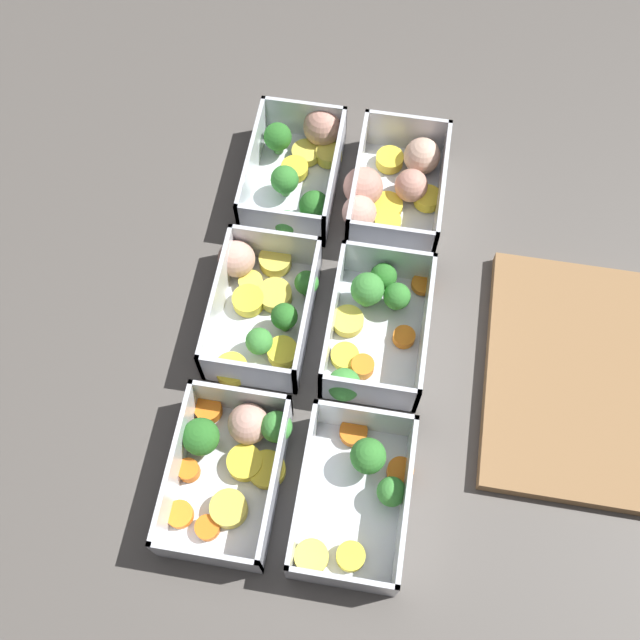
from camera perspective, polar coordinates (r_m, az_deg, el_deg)
The scene contains 8 objects.
ground_plane at distance 0.86m, azimuth 0.00°, elevation -0.62°, with size 4.00×4.00×0.00m, color #56514C.
container_near_left at distance 0.95m, azimuth -1.50°, elevation 11.69°, with size 0.19×0.11×0.06m.
container_near_center at distance 0.85m, azimuth -4.49°, elevation 1.29°, with size 0.19×0.12×0.06m.
container_near_right at distance 0.79m, azimuth -6.81°, elevation -10.54°, with size 0.18×0.12×0.06m.
container_far_left at distance 0.94m, azimuth 5.55°, elevation 10.10°, with size 0.17×0.14×0.06m.
container_far_center at distance 0.84m, azimuth 4.10°, elevation -0.30°, with size 0.18×0.12×0.06m.
container_far_right at distance 0.78m, azimuth 2.89°, elevation -13.03°, with size 0.18×0.11×0.06m.
cutting_board at distance 0.87m, azimuth 18.38°, elevation -4.06°, with size 0.28×0.18×0.02m.
Camera 1 is at (0.36, 0.06, 0.78)m, focal length 42.00 mm.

